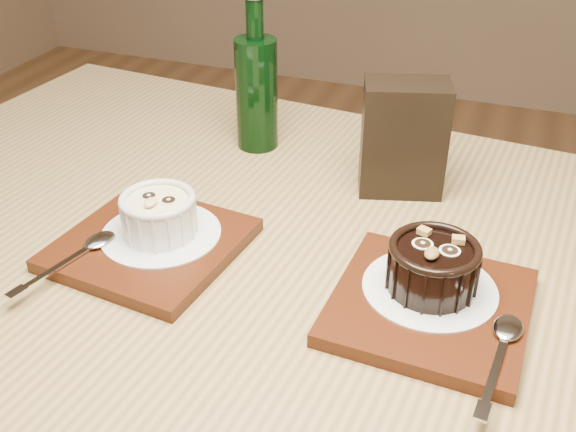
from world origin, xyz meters
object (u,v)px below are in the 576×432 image
condiment_stand (403,138)px  ramekin_white (159,213)px  tray_right (430,307)px  green_bottle (257,90)px  table (288,328)px  ramekin_dark (433,265)px  tray_left (151,245)px

condiment_stand → ramekin_white: bearing=-135.3°
tray_right → green_bottle: bearing=136.5°
table → green_bottle: green_bottle is taller
table → ramekin_white: size_ratio=15.65×
tray_right → ramekin_dark: ramekin_dark is taller
ramekin_white → green_bottle: green_bottle is taller
green_bottle → tray_left: bearing=-92.0°
table → condiment_stand: condiment_stand is taller
tray_left → table: bearing=11.0°
tray_right → ramekin_white: bearing=177.9°
condiment_stand → tray_left: bearing=-134.6°
ramekin_dark → green_bottle: bearing=143.0°
tray_left → tray_right: 0.30m
tray_right → condiment_stand: 0.25m
table → condiment_stand: size_ratio=9.06×
condiment_stand → ramekin_dark: bearing=-70.1°
tray_right → tray_left: bearing=-179.7°
ramekin_white → ramekin_dark: size_ratio=0.93×
tray_left → condiment_stand: 0.32m
table → green_bottle: (-0.14, 0.25, 0.17)m
ramekin_dark → green_bottle: green_bottle is taller
tray_left → green_bottle: (0.01, 0.28, 0.08)m
tray_right → green_bottle: size_ratio=0.84×
green_bottle → ramekin_white: bearing=-90.7°
tray_left → ramekin_dark: ramekin_dark is taller
table → condiment_stand: bearing=69.2°
ramekin_dark → condiment_stand: condiment_stand is taller
condiment_stand → green_bottle: bearing=166.0°
ramekin_white → green_bottle: bearing=90.3°
table → condiment_stand: (0.07, 0.20, 0.16)m
table → ramekin_dark: bearing=-3.8°
ramekin_white → condiment_stand: 0.31m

